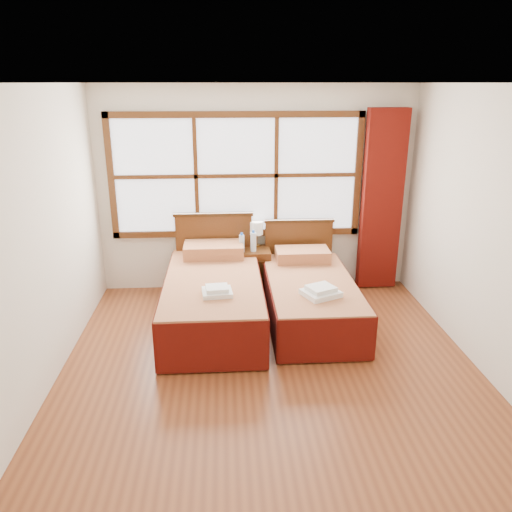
{
  "coord_description": "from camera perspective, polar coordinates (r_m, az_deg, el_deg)",
  "views": [
    {
      "loc": [
        -0.41,
        -4.01,
        2.6
      ],
      "look_at": [
        -0.1,
        0.7,
        0.96
      ],
      "focal_mm": 35.0,
      "sensor_mm": 36.0,
      "label": 1
    }
  ],
  "objects": [
    {
      "name": "floor",
      "position": [
        4.8,
        1.8,
        -13.66
      ],
      "size": [
        4.5,
        4.5,
        0.0
      ],
      "primitive_type": "plane",
      "color": "brown",
      "rests_on": "ground"
    },
    {
      "name": "ceiling",
      "position": [
        4.03,
        2.2,
        19.17
      ],
      "size": [
        4.5,
        4.5,
        0.0
      ],
      "primitive_type": "plane",
      "rotation": [
        3.14,
        0.0,
        0.0
      ],
      "color": "white",
      "rests_on": "wall_back"
    },
    {
      "name": "wall_back",
      "position": [
        6.4,
        0.0,
        7.49
      ],
      "size": [
        4.0,
        0.0,
        4.0
      ],
      "primitive_type": "plane",
      "rotation": [
        1.57,
        0.0,
        0.0
      ],
      "color": "silver",
      "rests_on": "floor"
    },
    {
      "name": "wall_left",
      "position": [
        4.5,
        -24.24,
        0.67
      ],
      "size": [
        0.0,
        4.5,
        4.5
      ],
      "primitive_type": "plane",
      "rotation": [
        1.57,
        0.0,
        1.57
      ],
      "color": "silver",
      "rests_on": "floor"
    },
    {
      "name": "wall_right",
      "position": [
        4.85,
        26.2,
        1.63
      ],
      "size": [
        0.0,
        4.5,
        4.5
      ],
      "primitive_type": "plane",
      "rotation": [
        1.57,
        0.0,
        -1.57
      ],
      "color": "silver",
      "rests_on": "floor"
    },
    {
      "name": "window",
      "position": [
        6.32,
        -2.27,
        9.16
      ],
      "size": [
        3.16,
        0.06,
        1.56
      ],
      "color": "white",
      "rests_on": "wall_back"
    },
    {
      "name": "curtain",
      "position": [
        6.6,
        14.17,
        6.09
      ],
      "size": [
        0.5,
        0.16,
        2.3
      ],
      "primitive_type": "cube",
      "color": "#65110A",
      "rests_on": "wall_back"
    },
    {
      "name": "bed_left",
      "position": [
        5.68,
        -4.86,
        -4.54
      ],
      "size": [
        1.07,
        2.09,
        1.04
      ],
      "color": "#361D0B",
      "rests_on": "floor"
    },
    {
      "name": "bed_right",
      "position": [
        5.78,
        6.15,
        -4.52
      ],
      "size": [
        0.97,
        1.99,
        0.94
      ],
      "color": "#361D0B",
      "rests_on": "floor"
    },
    {
      "name": "nightstand",
      "position": [
        6.44,
        -0.39,
        -1.76
      ],
      "size": [
        0.45,
        0.44,
        0.59
      ],
      "color": "#512B11",
      "rests_on": "floor"
    },
    {
      "name": "towels_left",
      "position": [
        5.1,
        -4.47,
        -4.01
      ],
      "size": [
        0.32,
        0.29,
        0.09
      ],
      "rotation": [
        0.0,
        0.0,
        0.1
      ],
      "color": "white",
      "rests_on": "bed_left"
    },
    {
      "name": "towels_right",
      "position": [
        5.24,
        7.41,
        -4.05
      ],
      "size": [
        0.45,
        0.42,
        0.1
      ],
      "rotation": [
        0.0,
        0.0,
        0.43
      ],
      "color": "white",
      "rests_on": "bed_right"
    },
    {
      "name": "lamp",
      "position": [
        6.4,
        0.04,
        3.14
      ],
      "size": [
        0.17,
        0.17,
        0.33
      ],
      "color": "#BA8A3B",
      "rests_on": "nightstand"
    },
    {
      "name": "bottle_near",
      "position": [
        6.22,
        -1.63,
        1.47
      ],
      "size": [
        0.07,
        0.07,
        0.25
      ],
      "color": "#C3E1FB",
      "rests_on": "nightstand"
    },
    {
      "name": "bottle_far",
      "position": [
        6.24,
        -0.3,
        1.66
      ],
      "size": [
        0.07,
        0.07,
        0.27
      ],
      "color": "#C3E1FB",
      "rests_on": "nightstand"
    }
  ]
}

